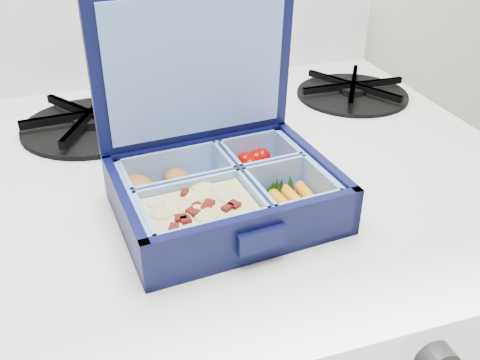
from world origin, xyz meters
name	(u,v)px	position (x,y,z in m)	size (l,w,h in m)	color
bento_box	(225,193)	(-0.27, 1.52, 1.00)	(0.21, 0.16, 0.05)	black
burner_grate	(353,88)	(0.00, 1.77, 0.99)	(0.17, 0.17, 0.02)	black
burner_grate_rear	(92,121)	(-0.38, 1.77, 0.99)	(0.18, 0.18, 0.02)	black
fork	(246,141)	(-0.20, 1.67, 0.98)	(0.03, 0.20, 0.01)	silver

